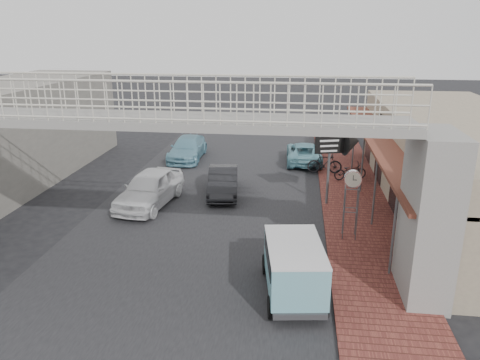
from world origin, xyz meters
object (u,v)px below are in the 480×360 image
(angkot_far, at_px, (188,148))
(angkot_van, at_px, (293,262))
(motorcycle_far, at_px, (325,163))
(motorcycle_near, at_px, (350,171))
(angkot_curb, at_px, (304,153))
(street_clock, at_px, (353,182))
(white_hatchback, at_px, (150,188))
(dark_sedan, at_px, (223,182))
(arrow_sign, at_px, (349,142))

(angkot_far, bearing_deg, angkot_van, -66.84)
(motorcycle_far, bearing_deg, motorcycle_near, -128.14)
(angkot_curb, relative_size, motorcycle_near, 2.49)
(motorcycle_near, relative_size, street_clock, 0.66)
(motorcycle_near, bearing_deg, street_clock, 156.51)
(angkot_far, relative_size, angkot_van, 1.22)
(white_hatchback, bearing_deg, dark_sedan, 37.83)
(motorcycle_far, relative_size, street_clock, 0.70)
(white_hatchback, height_order, angkot_van, angkot_van)
(angkot_van, height_order, motorcycle_near, angkot_van)
(dark_sedan, distance_m, motorcycle_near, 6.86)
(angkot_van, height_order, motorcycle_far, angkot_van)
(white_hatchback, height_order, angkot_far, white_hatchback)
(arrow_sign, bearing_deg, angkot_van, -121.20)
(dark_sedan, distance_m, street_clock, 7.26)
(angkot_curb, height_order, angkot_far, angkot_far)
(arrow_sign, bearing_deg, street_clock, -108.25)
(white_hatchback, distance_m, dark_sedan, 3.55)
(motorcycle_far, height_order, street_clock, street_clock)
(angkot_far, xyz_separation_m, street_clock, (8.72, -10.48, 1.63))
(angkot_van, height_order, street_clock, street_clock)
(white_hatchback, distance_m, arrow_sign, 9.11)
(angkot_van, relative_size, arrow_sign, 1.07)
(dark_sedan, height_order, motorcycle_near, dark_sedan)
(angkot_far, bearing_deg, arrow_sign, -38.54)
(white_hatchback, bearing_deg, angkot_van, -38.43)
(white_hatchback, bearing_deg, motorcycle_far, 42.29)
(white_hatchback, xyz_separation_m, angkot_curb, (6.95, 7.95, -0.18))
(angkot_far, bearing_deg, street_clock, -51.58)
(angkot_far, distance_m, street_clock, 13.73)
(angkot_van, bearing_deg, arrow_sign, 66.36)
(motorcycle_near, bearing_deg, angkot_curb, 17.58)
(motorcycle_near, height_order, motorcycle_far, motorcycle_far)
(white_hatchback, xyz_separation_m, motorcycle_near, (9.32, 4.60, -0.23))
(angkot_van, relative_size, street_clock, 1.41)
(angkot_far, height_order, motorcycle_far, angkot_far)
(white_hatchback, bearing_deg, street_clock, -9.33)
(arrow_sign, bearing_deg, angkot_far, 127.32)
(motorcycle_far, bearing_deg, white_hatchback, 124.66)
(dark_sedan, height_order, street_clock, street_clock)
(angkot_curb, bearing_deg, white_hatchback, 47.21)
(angkot_curb, xyz_separation_m, street_clock, (1.65, -10.55, 1.69))
(angkot_curb, bearing_deg, dark_sedan, 56.12)
(motorcycle_far, height_order, arrow_sign, arrow_sign)
(angkot_far, bearing_deg, motorcycle_near, -20.49)
(angkot_curb, xyz_separation_m, motorcycle_far, (1.10, -2.36, 0.05))
(angkot_far, xyz_separation_m, arrow_sign, (8.90, -6.76, 2.26))
(angkot_far, height_order, motorcycle_near, angkot_far)
(angkot_curb, distance_m, motorcycle_near, 4.11)
(white_hatchback, xyz_separation_m, motorcycle_far, (8.05, 5.60, -0.13))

